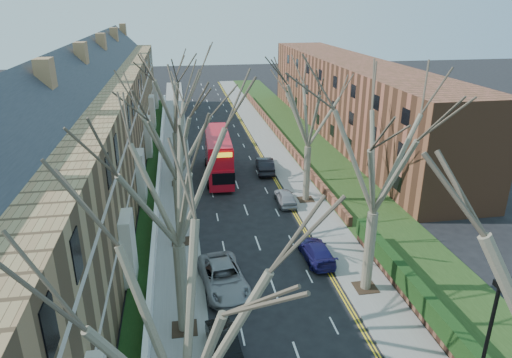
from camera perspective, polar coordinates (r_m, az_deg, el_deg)
name	(u,v)px	position (r m, az deg, el deg)	size (l,w,h in m)	color
pavement_left	(175,151)	(56.49, -10.07, 3.46)	(3.00, 102.00, 0.12)	slate
pavement_right	(272,146)	(57.60, 1.96, 4.13)	(3.00, 102.00, 0.12)	slate
terrace_left	(94,127)	(48.03, -19.62, 6.19)	(9.70, 78.00, 13.60)	olive
flats_right	(350,98)	(63.34, 11.63, 9.88)	(13.97, 54.00, 10.00)	brown
wall_hedge_right	(450,335)	(26.57, 23.06, -17.47)	(0.70, 24.00, 1.80)	#533023
front_wall_left	(159,170)	(48.78, -11.99, 1.14)	(0.30, 78.00, 1.00)	white
grass_verge_right	(306,144)	(58.62, 6.28, 4.41)	(6.00, 102.00, 0.06)	#1E3513
tree_left_near	(176,309)	(13.56, -9.96, -15.71)	(9.80, 9.80, 13.73)	brown
tree_left_mid	(173,169)	(22.18, -10.28, 1.26)	(10.50, 10.50, 14.71)	brown
tree_left_far	(173,124)	(31.85, -10.31, 6.80)	(10.15, 10.15, 14.22)	brown
tree_left_dist	(173,89)	(43.53, -10.38, 11.06)	(10.50, 10.50, 14.71)	brown
tree_right_mid	(380,145)	(26.45, 15.24, 4.13)	(10.50, 10.50, 14.71)	brown
tree_right_far	(310,101)	(39.26, 6.76, 9.70)	(10.15, 10.15, 14.22)	brown
double_decker_bus	(218,157)	(47.12, -4.73, 2.81)	(2.94, 10.56, 4.40)	#B10C1A
car_left_mid	(225,346)	(24.84, -3.93, -20.05)	(1.34, 3.85, 1.27)	black
car_left_far	(223,277)	(29.51, -4.10, -12.16)	(2.60, 5.65, 1.57)	gray
car_right_near	(316,251)	(32.73, 7.54, -8.94)	(1.82, 4.49, 1.30)	#1A1753
car_right_mid	(285,197)	(41.06, 3.69, -2.25)	(1.56, 3.88, 1.32)	gray
car_right_far	(265,165)	(48.59, 1.12, 1.75)	(1.67, 4.80, 1.58)	black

